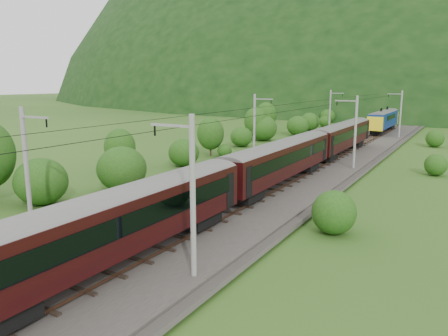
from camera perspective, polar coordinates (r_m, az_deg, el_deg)
The scene contains 15 objects.
ground at distance 26.24m, azimuth -15.47°, elevation -11.06°, with size 600.00×600.00×0.00m, color #295019.
railbed at distance 33.49m, azimuth -3.21°, elevation -5.49°, with size 14.00×220.00×0.30m, color #38332D.
track_left at distance 34.75m, azimuth -6.54°, elevation -4.55°, with size 2.40×220.00×0.27m.
track_right at distance 32.22m, azimuth 0.38°, elevation -5.74°, with size 2.40×220.00×0.27m.
catenary_left at distance 54.53m, azimuth 4.06°, elevation 5.63°, with size 2.54×192.28×8.00m.
catenary_right at distance 50.41m, azimuth 16.71°, elevation 4.74°, with size 2.54×192.28×8.00m.
overhead_wires at distance 32.19m, azimuth -3.34°, elevation 6.44°, with size 4.83×198.00×0.03m.
mountain_main at distance 277.53m, azimuth 26.64°, elevation 8.01°, with size 504.00×360.00×244.00m, color black.
mountain_ridge at distance 345.54m, azimuth 6.62°, elevation 9.50°, with size 336.00×280.00×132.00m, color black.
train at distance 22.65m, azimuth -14.02°, elevation -5.75°, with size 2.74×152.36×4.75m.
hazard_post_near at distance 63.66m, azimuth 13.40°, elevation 3.06°, with size 0.17×0.17×1.58m, color red.
hazard_post_far at distance 76.19m, azimuth 16.46°, elevation 4.16°, with size 0.16×0.16×1.47m, color red.
signal at distance 45.86m, azimuth 2.43°, elevation 0.93°, with size 0.24×0.24×2.21m.
vegetation_left at distance 50.28m, azimuth -9.02°, elevation 2.71°, with size 13.13×147.10×6.87m.
vegetation_right at distance 30.84m, azimuth 18.30°, elevation -5.55°, with size 6.79×99.43×2.60m.
Camera 1 is at (17.64, -16.80, 9.75)m, focal length 35.00 mm.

